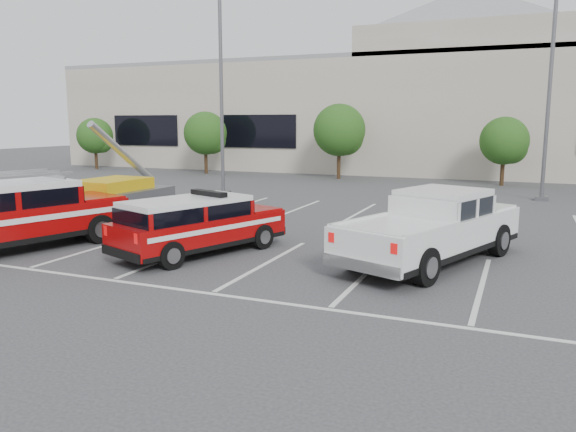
{
  "coord_description": "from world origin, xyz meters",
  "views": [
    {
      "loc": [
        6.09,
        -13.04,
        3.7
      ],
      "look_at": [
        0.01,
        1.47,
        1.05
      ],
      "focal_mm": 35.0,
      "sensor_mm": 36.0,
      "label": 1
    }
  ],
  "objects_px": {
    "tree_left": "(207,135)",
    "light_pole_left": "(221,91)",
    "convention_building": "(443,108)",
    "utility_rig": "(108,204)",
    "tree_far_left": "(96,137)",
    "tree_mid_left": "(341,132)",
    "fire_chief_suv": "(198,229)",
    "white_pickup": "(432,234)",
    "ladder_suv": "(19,219)",
    "tree_mid_right": "(506,143)",
    "light_pole_mid": "(550,89)"
  },
  "relations": [
    {
      "from": "tree_far_left",
      "to": "light_pole_left",
      "type": "height_order",
      "value": "light_pole_left"
    },
    {
      "from": "white_pickup",
      "to": "convention_building",
      "type": "bearing_deg",
      "value": 118.02
    },
    {
      "from": "fire_chief_suv",
      "to": "ladder_suv",
      "type": "distance_m",
      "value": 5.35
    },
    {
      "from": "tree_far_left",
      "to": "tree_mid_right",
      "type": "distance_m",
      "value": 30.0
    },
    {
      "from": "fire_chief_suv",
      "to": "tree_mid_left",
      "type": "bearing_deg",
      "value": 117.76
    },
    {
      "from": "tree_mid_right",
      "to": "fire_chief_suv",
      "type": "xyz_separation_m",
      "value": [
        -7.33,
        -21.77,
        -1.78
      ]
    },
    {
      "from": "tree_mid_right",
      "to": "fire_chief_suv",
      "type": "height_order",
      "value": "tree_mid_right"
    },
    {
      "from": "tree_mid_left",
      "to": "white_pickup",
      "type": "height_order",
      "value": "tree_mid_left"
    },
    {
      "from": "light_pole_mid",
      "to": "tree_far_left",
      "type": "bearing_deg",
      "value": 169.27
    },
    {
      "from": "tree_left",
      "to": "tree_mid_left",
      "type": "relative_size",
      "value": 0.91
    },
    {
      "from": "ladder_suv",
      "to": "tree_far_left",
      "type": "bearing_deg",
      "value": 144.9
    },
    {
      "from": "tree_far_left",
      "to": "tree_mid_left",
      "type": "relative_size",
      "value": 0.82
    },
    {
      "from": "light_pole_left",
      "to": "ladder_suv",
      "type": "height_order",
      "value": "light_pole_left"
    },
    {
      "from": "convention_building",
      "to": "white_pickup",
      "type": "bearing_deg",
      "value": -82.75
    },
    {
      "from": "white_pickup",
      "to": "utility_rig",
      "type": "xyz_separation_m",
      "value": [
        -11.72,
        1.18,
        -0.02
      ]
    },
    {
      "from": "tree_far_left",
      "to": "fire_chief_suv",
      "type": "height_order",
      "value": "tree_far_left"
    },
    {
      "from": "utility_rig",
      "to": "light_pole_left",
      "type": "bearing_deg",
      "value": 93.97
    },
    {
      "from": "convention_building",
      "to": "tree_mid_left",
      "type": "bearing_deg",
      "value": -117.4
    },
    {
      "from": "convention_building",
      "to": "tree_far_left",
      "type": "relative_size",
      "value": 15.04
    },
    {
      "from": "tree_mid_right",
      "to": "tree_mid_left",
      "type": "bearing_deg",
      "value": 180.0
    },
    {
      "from": "light_pole_left",
      "to": "utility_rig",
      "type": "distance_m",
      "value": 10.01
    },
    {
      "from": "tree_mid_left",
      "to": "tree_mid_right",
      "type": "relative_size",
      "value": 1.21
    },
    {
      "from": "tree_mid_left",
      "to": "ladder_suv",
      "type": "bearing_deg",
      "value": -96.07
    },
    {
      "from": "ladder_suv",
      "to": "white_pickup",
      "type": "bearing_deg",
      "value": 32.9
    },
    {
      "from": "light_pole_mid",
      "to": "light_pole_left",
      "type": "bearing_deg",
      "value": -165.07
    },
    {
      "from": "convention_building",
      "to": "light_pole_left",
      "type": "bearing_deg",
      "value": -112.39
    },
    {
      "from": "utility_rig",
      "to": "tree_left",
      "type": "bearing_deg",
      "value": 112.91
    },
    {
      "from": "utility_rig",
      "to": "white_pickup",
      "type": "bearing_deg",
      "value": -3.52
    },
    {
      "from": "tree_left",
      "to": "light_pole_left",
      "type": "relative_size",
      "value": 0.43
    },
    {
      "from": "tree_left",
      "to": "white_pickup",
      "type": "xyz_separation_m",
      "value": [
        18.91,
        -20.19,
        -2.01
      ]
    },
    {
      "from": "convention_building",
      "to": "tree_left",
      "type": "relative_size",
      "value": 13.58
    },
    {
      "from": "convention_building",
      "to": "utility_rig",
      "type": "distance_m",
      "value": 30.16
    },
    {
      "from": "tree_far_left",
      "to": "light_pole_left",
      "type": "xyz_separation_m",
      "value": [
        16.91,
        -10.05,
        2.68
      ]
    },
    {
      "from": "tree_mid_right",
      "to": "light_pole_left",
      "type": "distance_m",
      "value": 16.72
    },
    {
      "from": "tree_left",
      "to": "light_pole_left",
      "type": "distance_m",
      "value": 12.43
    },
    {
      "from": "tree_mid_right",
      "to": "fire_chief_suv",
      "type": "relative_size",
      "value": 0.75
    },
    {
      "from": "tree_left",
      "to": "tree_mid_right",
      "type": "height_order",
      "value": "tree_left"
    },
    {
      "from": "tree_left",
      "to": "utility_rig",
      "type": "distance_m",
      "value": 20.43
    },
    {
      "from": "tree_far_left",
      "to": "tree_mid_left",
      "type": "distance_m",
      "value": 20.01
    },
    {
      "from": "tree_mid_right",
      "to": "white_pickup",
      "type": "height_order",
      "value": "tree_mid_right"
    },
    {
      "from": "tree_left",
      "to": "fire_chief_suv",
      "type": "height_order",
      "value": "tree_left"
    },
    {
      "from": "tree_far_left",
      "to": "white_pickup",
      "type": "relative_size",
      "value": 0.61
    },
    {
      "from": "light_pole_mid",
      "to": "fire_chief_suv",
      "type": "relative_size",
      "value": 1.92
    },
    {
      "from": "white_pickup",
      "to": "ladder_suv",
      "type": "distance_m",
      "value": 11.78
    },
    {
      "from": "convention_building",
      "to": "fire_chief_suv",
      "type": "xyz_separation_m",
      "value": [
        -2.42,
        -31.59,
        -4.0
      ]
    },
    {
      "from": "tree_mid_left",
      "to": "ladder_suv",
      "type": "height_order",
      "value": "tree_mid_left"
    },
    {
      "from": "tree_mid_left",
      "to": "ladder_suv",
      "type": "distance_m",
      "value": 23.47
    },
    {
      "from": "tree_mid_right",
      "to": "utility_rig",
      "type": "xyz_separation_m",
      "value": [
        -12.82,
        -19.01,
        -1.76
      ]
    },
    {
      "from": "light_pole_left",
      "to": "fire_chief_suv",
      "type": "bearing_deg",
      "value": -63.85
    },
    {
      "from": "white_pickup",
      "to": "fire_chief_suv",
      "type": "bearing_deg",
      "value": -145.0
    }
  ]
}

